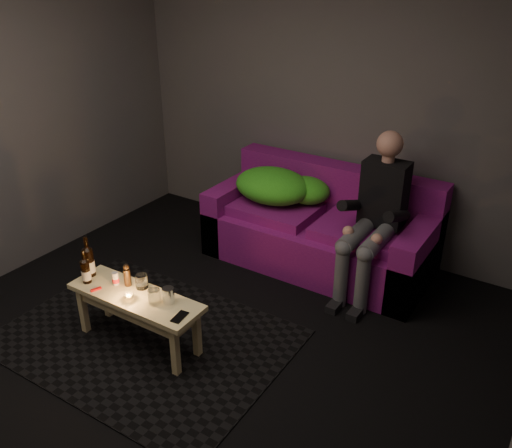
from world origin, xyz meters
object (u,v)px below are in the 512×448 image
at_px(sofa, 321,231).
at_px(steel_cup, 168,295).
at_px(beer_bottle_a, 89,261).
at_px(person, 375,213).
at_px(beer_bottle_b, 86,271).
at_px(coffee_table, 136,304).

bearing_deg(sofa, steel_cup, -99.70).
distance_m(sofa, beer_bottle_a, 1.99).
relative_size(sofa, person, 1.50).
bearing_deg(sofa, person, -16.58).
relative_size(sofa, steel_cup, 17.82).
bearing_deg(beer_bottle_a, sofa, 60.19).
xyz_separation_m(person, beer_bottle_b, (-1.46, -1.64, -0.17)).
xyz_separation_m(beer_bottle_b, steel_cup, (0.65, 0.12, -0.04)).
bearing_deg(beer_bottle_a, beer_bottle_b, -56.09).
xyz_separation_m(coffee_table, steel_cup, (0.25, 0.06, 0.13)).
bearing_deg(coffee_table, beer_bottle_a, 178.49).
relative_size(beer_bottle_b, steel_cup, 2.30).
relative_size(coffee_table, beer_bottle_b, 4.01).
xyz_separation_m(beer_bottle_a, beer_bottle_b, (0.05, -0.08, -0.02)).
distance_m(coffee_table, steel_cup, 0.29).
distance_m(beer_bottle_a, beer_bottle_b, 0.10).
bearing_deg(steel_cup, person, 61.78).
bearing_deg(steel_cup, sofa, 80.30).
bearing_deg(person, beer_bottle_a, -134.08).
bearing_deg(beer_bottle_b, beer_bottle_a, 123.91).
distance_m(coffee_table, beer_bottle_a, 0.48).
bearing_deg(beer_bottle_b, coffee_table, 9.52).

